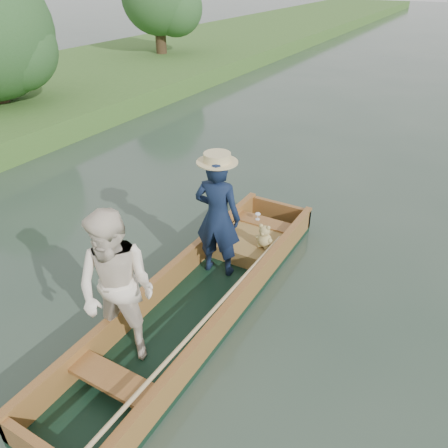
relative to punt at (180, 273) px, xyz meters
The scene contains 3 objects.
ground 0.70m from the punt, 56.95° to the left, with size 120.00×120.00×0.00m, color #283D30.
trees_far 11.68m from the punt, 139.95° to the left, with size 3.98×11.49×4.19m.
punt is the anchor object (origin of this frame).
Camera 1 is at (2.39, -3.59, 3.82)m, focal length 35.00 mm.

